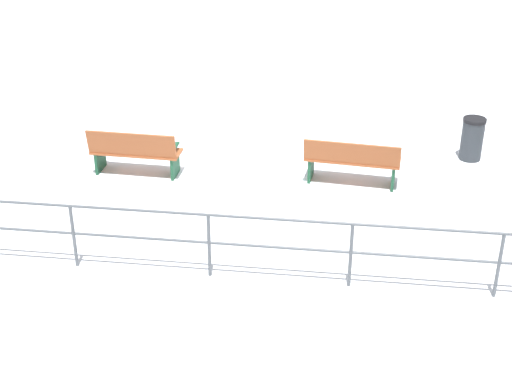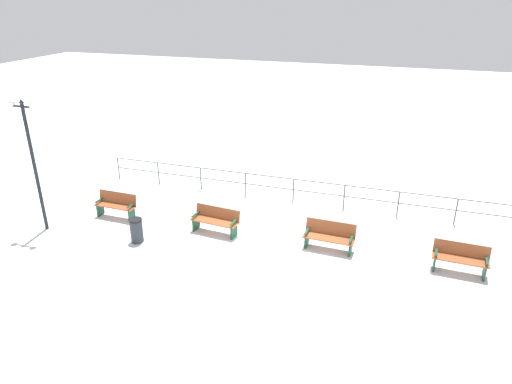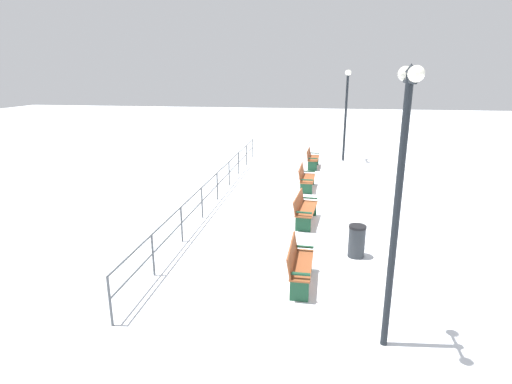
% 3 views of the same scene
% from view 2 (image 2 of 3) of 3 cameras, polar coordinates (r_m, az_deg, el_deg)
% --- Properties ---
extents(ground_plane, '(80.00, 80.00, 0.00)m').
position_cam_2_polar(ground_plane, '(15.35, 1.65, -6.10)').
color(ground_plane, white).
rests_on(ground_plane, ground).
extents(bench_nearest, '(0.51, 1.55, 0.93)m').
position_cam_2_polar(bench_nearest, '(17.45, -16.85, -1.49)').
color(bench_nearest, brown).
rests_on(bench_nearest, ground).
extents(bench_second, '(0.70, 1.70, 0.87)m').
position_cam_2_polar(bench_second, '(15.74, -5.01, -3.46)').
color(bench_second, brown).
rests_on(bench_second, ground).
extents(bench_third, '(0.62, 1.63, 0.89)m').
position_cam_2_polar(bench_third, '(14.91, 9.02, -5.36)').
color(bench_third, brown).
rests_on(bench_third, ground).
extents(bench_fourth, '(0.60, 1.58, 0.88)m').
position_cam_2_polar(bench_fourth, '(14.81, 23.89, -7.46)').
color(bench_fourth, brown).
rests_on(bench_fourth, ground).
extents(lamppost_near, '(0.22, 0.97, 4.53)m').
position_cam_2_polar(lamppost_near, '(16.63, -26.01, 4.89)').
color(lamppost_near, black).
rests_on(lamppost_near, ground).
extents(waterfront_railing, '(0.05, 15.68, 1.00)m').
position_cam_2_polar(waterfront_railing, '(17.85, 4.64, 0.69)').
color(waterfront_railing, '#4C5156').
rests_on(waterfront_railing, ground).
extents(trash_bin, '(0.43, 0.43, 0.82)m').
position_cam_2_polar(trash_bin, '(15.65, -14.52, -4.58)').
color(trash_bin, '#2D3338').
rests_on(trash_bin, ground).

